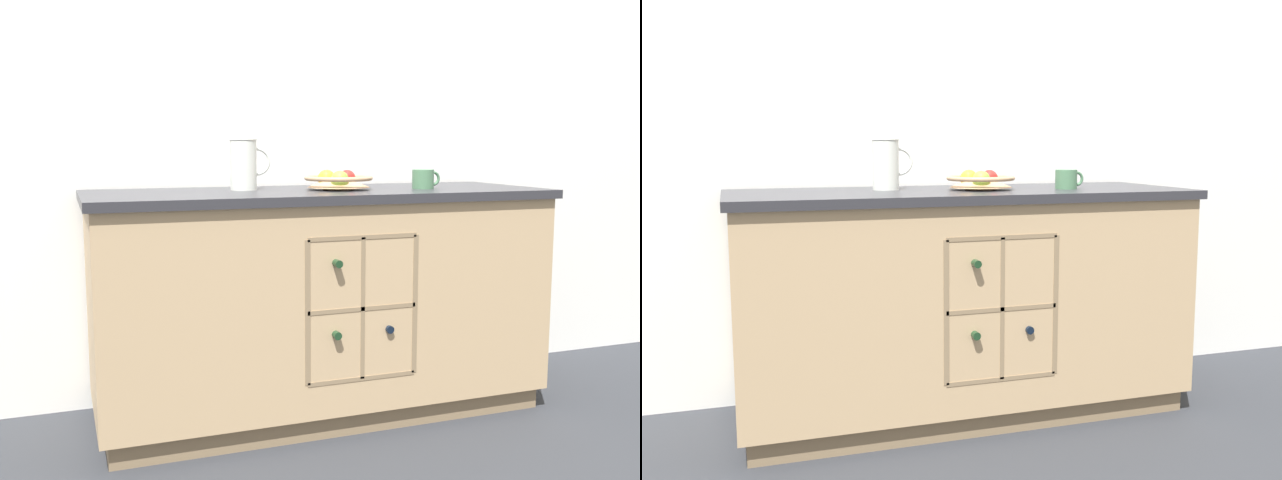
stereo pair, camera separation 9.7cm
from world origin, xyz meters
TOP-DOWN VIEW (x-y plane):
  - ground_plane at (0.00, 0.00)m, footprint 14.00×14.00m
  - back_wall at (0.00, 0.38)m, footprint 4.40×0.06m
  - kitchen_island at (0.00, -0.00)m, footprint 1.83×0.68m
  - fruit_bowl at (0.08, -0.01)m, footprint 0.28×0.28m
  - white_pitcher at (-0.29, 0.09)m, footprint 0.17×0.11m
  - ceramic_mug at (0.43, -0.07)m, footprint 0.12×0.09m

SIDE VIEW (x-z plane):
  - ground_plane at x=0.00m, z-range 0.00..0.00m
  - kitchen_island at x=0.00m, z-range 0.01..0.93m
  - fruit_bowl at x=0.08m, z-range 0.92..1.00m
  - ceramic_mug at x=0.43m, z-range 0.92..1.00m
  - white_pitcher at x=-0.29m, z-range 0.92..1.13m
  - back_wall at x=0.00m, z-range 0.00..2.55m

